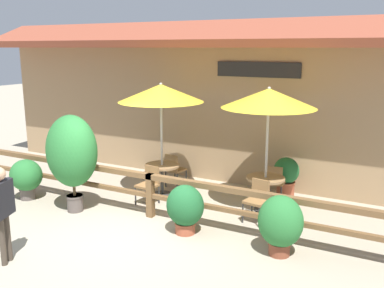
% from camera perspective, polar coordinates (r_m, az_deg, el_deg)
% --- Properties ---
extents(ground_plane, '(60.00, 60.00, 0.00)m').
position_cam_1_polar(ground_plane, '(8.52, -9.46, -11.90)').
color(ground_plane, '#9E937F').
extents(building_facade, '(14.28, 1.49, 4.23)m').
position_cam_1_polar(building_facade, '(11.36, 2.75, 5.85)').
color(building_facade, '#997A56').
rests_on(building_facade, ground).
extents(patio_railing, '(10.40, 0.14, 0.95)m').
position_cam_1_polar(patio_railing, '(9.06, -5.61, -5.53)').
color(patio_railing, brown).
rests_on(patio_railing, ground).
extents(patio_umbrella_near, '(2.01, 2.01, 2.73)m').
position_cam_1_polar(patio_umbrella_near, '(10.04, -4.17, 6.76)').
color(patio_umbrella_near, '#B7B2A8').
rests_on(patio_umbrella_near, ground).
extents(dining_table_near, '(0.84, 0.84, 0.76)m').
position_cam_1_polar(dining_table_near, '(10.40, -4.00, -3.58)').
color(dining_table_near, olive).
rests_on(dining_table_near, ground).
extents(chair_near_streetside, '(0.46, 0.46, 0.87)m').
position_cam_1_polar(chair_near_streetside, '(9.89, -5.78, -5.18)').
color(chair_near_streetside, olive).
rests_on(chair_near_streetside, ground).
extents(chair_near_wallside, '(0.48, 0.48, 0.87)m').
position_cam_1_polar(chair_near_wallside, '(10.99, -2.36, -3.28)').
color(chair_near_wallside, olive).
rests_on(chair_near_wallside, ground).
extents(patio_umbrella_middle, '(2.01, 2.01, 2.73)m').
position_cam_1_polar(patio_umbrella_middle, '(9.13, 10.20, 6.00)').
color(patio_umbrella_middle, '#B7B2A8').
rests_on(patio_umbrella_middle, ground).
extents(dining_table_middle, '(0.84, 0.84, 0.76)m').
position_cam_1_polar(dining_table_middle, '(9.53, 9.76, -5.28)').
color(dining_table_middle, olive).
rests_on(dining_table_middle, ground).
extents(chair_middle_streetside, '(0.48, 0.48, 0.87)m').
position_cam_1_polar(chair_middle_streetside, '(8.96, 8.72, -7.19)').
color(chair_middle_streetside, olive).
rests_on(chair_middle_streetside, ground).
extents(chair_middle_wallside, '(0.43, 0.43, 0.87)m').
position_cam_1_polar(chair_middle_wallside, '(10.16, 10.99, -4.87)').
color(chair_middle_wallside, olive).
rests_on(chair_middle_wallside, ground).
extents(potted_plant_corner_fern, '(0.79, 0.71, 0.96)m').
position_cam_1_polar(potted_plant_corner_fern, '(10.84, -21.24, -4.08)').
color(potted_plant_corner_fern, '#564C47').
rests_on(potted_plant_corner_fern, ground).
extents(potted_plant_broad_leaf, '(0.78, 0.71, 1.08)m').
position_cam_1_polar(potted_plant_broad_leaf, '(7.60, 11.71, -10.29)').
color(potted_plant_broad_leaf, brown).
rests_on(potted_plant_broad_leaf, ground).
extents(potted_plant_small_flowering, '(0.74, 0.67, 0.97)m').
position_cam_1_polar(potted_plant_small_flowering, '(8.30, -0.92, -8.46)').
color(potted_plant_small_flowering, '#9E4C33').
rests_on(potted_plant_small_flowering, ground).
extents(potted_plant_entrance_palm, '(1.13, 1.02, 2.15)m').
position_cam_1_polar(potted_plant_entrance_palm, '(9.52, -15.72, -1.10)').
color(potted_plant_entrance_palm, '#564C47').
rests_on(potted_plant_entrance_palm, ground).
extents(potted_plant_tall_tropical, '(0.60, 0.54, 1.00)m').
position_cam_1_polar(potted_plant_tall_tropical, '(10.43, 12.44, -4.13)').
color(potted_plant_tall_tropical, '#9E4C33').
rests_on(potted_plant_tall_tropical, ground).
extents(pedestrian, '(0.34, 0.56, 1.66)m').
position_cam_1_polar(pedestrian, '(7.67, -24.08, -7.13)').
color(pedestrian, '#42382D').
rests_on(pedestrian, ground).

